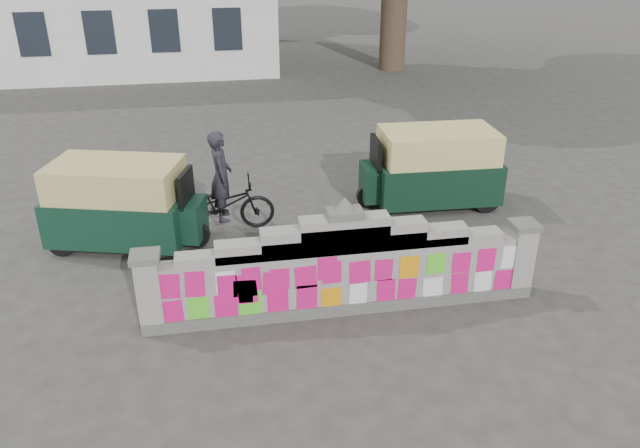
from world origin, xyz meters
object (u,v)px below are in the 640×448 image
object	(u,v)px
pedestrian	(404,177)
rickshaw_right	(433,167)
rickshaw_left	(123,203)
cyclist_rider	(222,188)
cyclist_bike	(223,205)

from	to	relation	value
pedestrian	rickshaw_right	bearing A→B (deg)	85.37
rickshaw_left	rickshaw_right	bearing A→B (deg)	23.00
rickshaw_left	rickshaw_right	size ratio (longest dim) A/B	1.00
cyclist_rider	rickshaw_right	world-z (taller)	cyclist_rider
cyclist_rider	pedestrian	xyz separation A→B (m)	(3.90, 0.28, -0.14)
pedestrian	rickshaw_right	distance (m)	0.76
pedestrian	cyclist_rider	bearing A→B (deg)	-106.55
cyclist_bike	rickshaw_right	distance (m)	4.66
cyclist_rider	pedestrian	world-z (taller)	cyclist_rider
pedestrian	rickshaw_left	distance (m)	5.83
cyclist_bike	cyclist_rider	world-z (taller)	cyclist_rider
cyclist_bike	cyclist_rider	size ratio (longest dim) A/B	1.12
rickshaw_right	cyclist_bike	bearing A→B (deg)	8.25
pedestrian	rickshaw_right	xyz separation A→B (m)	(0.72, 0.21, 0.11)
rickshaw_right	pedestrian	bearing A→B (deg)	18.25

